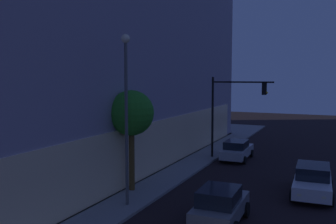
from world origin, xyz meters
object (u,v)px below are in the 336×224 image
object	(u,v)px
car_grey	(220,205)
car_white	(313,180)
modern_building	(0,24)
sidewalk_tree	(131,114)
street_lamp_sidewalk	(126,100)
car_silver	(237,150)
traffic_light_far_corner	(231,104)

from	to	relation	value
car_grey	car_white	xyz separation A→B (m)	(6.13, -3.47, -0.03)
modern_building	sidewalk_tree	distance (m)	17.72
sidewalk_tree	street_lamp_sidewalk	bearing A→B (deg)	-155.49
street_lamp_sidewalk	car_silver	xyz separation A→B (m)	(13.06, -2.32, -4.64)
street_lamp_sidewalk	car_white	distance (m)	11.23
traffic_light_far_corner	sidewalk_tree	bearing A→B (deg)	164.47
traffic_light_far_corner	modern_building	bearing A→B (deg)	105.98
car_grey	sidewalk_tree	bearing A→B (deg)	67.50
modern_building	car_white	world-z (taller)	modern_building
car_white	car_silver	xyz separation A→B (m)	(7.14, 6.05, -0.06)
street_lamp_sidewalk	car_grey	bearing A→B (deg)	-92.45
modern_building	car_silver	world-z (taller)	modern_building
traffic_light_far_corner	car_silver	size ratio (longest dim) A/B	1.45
traffic_light_far_corner	sidewalk_tree	size ratio (longest dim) A/B	1.13
car_white	sidewalk_tree	bearing A→B (deg)	111.35
modern_building	car_white	distance (m)	27.08
sidewalk_tree	car_silver	bearing A→B (deg)	-17.22
street_lamp_sidewalk	sidewalk_tree	bearing A→B (deg)	24.51
street_lamp_sidewalk	sidewalk_tree	xyz separation A→B (m)	(2.25, 1.02, -0.93)
sidewalk_tree	car_white	bearing A→B (deg)	-68.65
sidewalk_tree	traffic_light_far_corner	bearing A→B (deg)	-15.53
sidewalk_tree	car_white	xyz separation A→B (m)	(3.67, -9.40, -3.65)
sidewalk_tree	modern_building	bearing A→B (deg)	71.86
modern_building	car_grey	size ratio (longest dim) A/B	9.12
traffic_light_far_corner	car_grey	distance (m)	13.74
traffic_light_far_corner	car_silver	world-z (taller)	traffic_light_far_corner
modern_building	car_grey	xyz separation A→B (m)	(-7.59, -21.60, -10.11)
traffic_light_far_corner	sidewalk_tree	distance (m)	10.85
car_silver	traffic_light_far_corner	bearing A→B (deg)	128.96
traffic_light_far_corner	car_grey	bearing A→B (deg)	-166.79
car_grey	car_white	world-z (taller)	car_grey
car_white	car_silver	world-z (taller)	car_white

